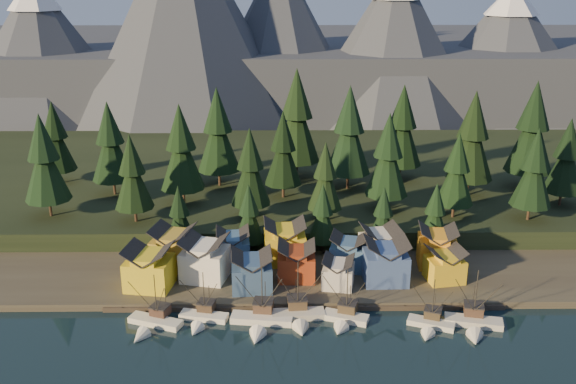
{
  "coord_description": "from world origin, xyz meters",
  "views": [
    {
      "loc": [
        -4.64,
        -97.61,
        64.58
      ],
      "look_at": [
        -3.13,
        30.0,
        19.75
      ],
      "focal_mm": 40.0,
      "sensor_mm": 36.0,
      "label": 1
    }
  ],
  "objects_px": {
    "boat_1": "(202,312)",
    "house_back_0": "(173,246)",
    "boat_6": "(475,317)",
    "house_front_0": "(149,266)",
    "house_back_1": "(233,246)",
    "boat_0": "(152,318)",
    "boat_4": "(345,312)",
    "boat_5": "(431,319)",
    "boat_3": "(299,309)",
    "house_front_1": "(205,257)",
    "boat_2": "(261,315)"
  },
  "relations": [
    {
      "from": "house_front_1",
      "to": "house_back_1",
      "type": "relative_size",
      "value": 1.33
    },
    {
      "from": "boat_0",
      "to": "boat_5",
      "type": "relative_size",
      "value": 1.08
    },
    {
      "from": "boat_3",
      "to": "house_back_1",
      "type": "bearing_deg",
      "value": 117.74
    },
    {
      "from": "house_back_1",
      "to": "boat_5",
      "type": "bearing_deg",
      "value": -38.5
    },
    {
      "from": "boat_6",
      "to": "house_back_0",
      "type": "relative_size",
      "value": 1.21
    },
    {
      "from": "boat_2",
      "to": "boat_5",
      "type": "relative_size",
      "value": 1.25
    },
    {
      "from": "boat_3",
      "to": "house_front_1",
      "type": "distance_m",
      "value": 25.21
    },
    {
      "from": "boat_4",
      "to": "boat_6",
      "type": "relative_size",
      "value": 0.95
    },
    {
      "from": "house_front_1",
      "to": "house_back_1",
      "type": "distance_m",
      "value": 8.97
    },
    {
      "from": "boat_2",
      "to": "house_front_1",
      "type": "bearing_deg",
      "value": 133.09
    },
    {
      "from": "house_back_1",
      "to": "boat_0",
      "type": "bearing_deg",
      "value": -124.57
    },
    {
      "from": "boat_4",
      "to": "house_back_0",
      "type": "xyz_separation_m",
      "value": [
        -35.88,
        21.82,
        4.1
      ]
    },
    {
      "from": "boat_0",
      "to": "house_front_0",
      "type": "bearing_deg",
      "value": 122.09
    },
    {
      "from": "house_front_1",
      "to": "boat_0",
      "type": "bearing_deg",
      "value": -103.07
    },
    {
      "from": "boat_2",
      "to": "boat_6",
      "type": "distance_m",
      "value": 40.41
    },
    {
      "from": "boat_1",
      "to": "boat_6",
      "type": "xyz_separation_m",
      "value": [
        51.73,
        -2.91,
        0.29
      ]
    },
    {
      "from": "boat_3",
      "to": "boat_5",
      "type": "distance_m",
      "value": 25.0
    },
    {
      "from": "boat_3",
      "to": "house_front_0",
      "type": "bearing_deg",
      "value": 155.02
    },
    {
      "from": "boat_0",
      "to": "boat_5",
      "type": "xyz_separation_m",
      "value": [
        52.68,
        -1.04,
        -0.0
      ]
    },
    {
      "from": "boat_3",
      "to": "house_front_0",
      "type": "distance_m",
      "value": 32.99
    },
    {
      "from": "boat_1",
      "to": "boat_6",
      "type": "relative_size",
      "value": 0.87
    },
    {
      "from": "boat_4",
      "to": "boat_3",
      "type": "bearing_deg",
      "value": -166.25
    },
    {
      "from": "house_back_0",
      "to": "house_front_1",
      "type": "bearing_deg",
      "value": -24.5
    },
    {
      "from": "boat_3",
      "to": "house_back_0",
      "type": "xyz_separation_m",
      "value": [
        -27.11,
        20.94,
        4.0
      ]
    },
    {
      "from": "boat_0",
      "to": "house_back_1",
      "type": "relative_size",
      "value": 1.42
    },
    {
      "from": "boat_3",
      "to": "boat_6",
      "type": "xyz_separation_m",
      "value": [
        33.08,
        -3.09,
        -0.16
      ]
    },
    {
      "from": "boat_1",
      "to": "house_back_0",
      "type": "distance_m",
      "value": 23.19
    },
    {
      "from": "boat_0",
      "to": "boat_4",
      "type": "distance_m",
      "value": 36.67
    },
    {
      "from": "boat_1",
      "to": "house_front_0",
      "type": "relative_size",
      "value": 1.05
    },
    {
      "from": "boat_1",
      "to": "house_back_0",
      "type": "height_order",
      "value": "house_back_0"
    },
    {
      "from": "house_front_0",
      "to": "house_front_1",
      "type": "relative_size",
      "value": 0.95
    },
    {
      "from": "boat_0",
      "to": "boat_5",
      "type": "height_order",
      "value": "boat_0"
    },
    {
      "from": "boat_1",
      "to": "house_front_0",
      "type": "height_order",
      "value": "house_front_0"
    },
    {
      "from": "boat_0",
      "to": "house_back_1",
      "type": "xyz_separation_m",
      "value": [
        13.8,
        24.5,
        3.73
      ]
    },
    {
      "from": "boat_3",
      "to": "house_front_1",
      "type": "relative_size",
      "value": 1.19
    },
    {
      "from": "boat_5",
      "to": "house_back_0",
      "type": "height_order",
      "value": "house_back_0"
    },
    {
      "from": "boat_0",
      "to": "house_front_1",
      "type": "distance_m",
      "value": 19.83
    },
    {
      "from": "boat_1",
      "to": "boat_6",
      "type": "height_order",
      "value": "boat_6"
    },
    {
      "from": "boat_4",
      "to": "house_back_0",
      "type": "height_order",
      "value": "house_back_0"
    },
    {
      "from": "boat_3",
      "to": "house_front_1",
      "type": "height_order",
      "value": "boat_3"
    },
    {
      "from": "boat_5",
      "to": "house_front_0",
      "type": "xyz_separation_m",
      "value": [
        -55.48,
        14.65,
        4.25
      ]
    },
    {
      "from": "boat_2",
      "to": "house_back_0",
      "type": "distance_m",
      "value": 30.39
    },
    {
      "from": "boat_1",
      "to": "boat_2",
      "type": "relative_size",
      "value": 0.81
    },
    {
      "from": "boat_6",
      "to": "house_front_0",
      "type": "distance_m",
      "value": 65.53
    },
    {
      "from": "boat_0",
      "to": "house_back_1",
      "type": "bearing_deg",
      "value": 81.09
    },
    {
      "from": "boat_3",
      "to": "boat_5",
      "type": "relative_size",
      "value": 1.2
    },
    {
      "from": "boat_0",
      "to": "house_front_0",
      "type": "height_order",
      "value": "house_front_0"
    },
    {
      "from": "house_back_1",
      "to": "house_front_0",
      "type": "bearing_deg",
      "value": -151.91
    },
    {
      "from": "boat_5",
      "to": "house_front_1",
      "type": "height_order",
      "value": "house_front_1"
    },
    {
      "from": "boat_0",
      "to": "boat_6",
      "type": "bearing_deg",
      "value": 19.56
    }
  ]
}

